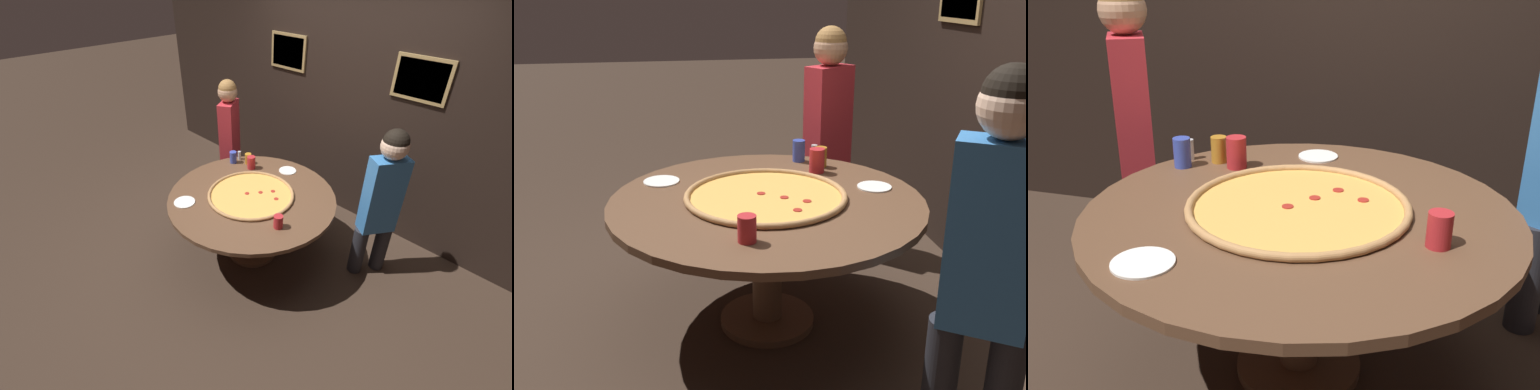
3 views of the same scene
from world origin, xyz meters
The scene contains 13 objects.
ground_plane centered at (0.00, 0.00, 0.00)m, with size 24.00×24.00×0.00m, color #38281E.
back_wall centered at (0.00, 1.42, 1.30)m, with size 6.40×0.08×2.60m.
dining_table centered at (0.00, 0.00, 0.62)m, with size 1.63×1.63×0.74m.
giant_pizza centered at (-0.01, -0.01, 0.75)m, with size 0.85×0.85×0.03m.
drink_cup_by_shaker centered at (-0.39, 0.36, 0.81)m, with size 0.09×0.09×0.14m, color #B22328.
drink_cup_front_edge centered at (0.51, -0.17, 0.80)m, with size 0.08×0.08×0.12m, color #B22328.
drink_cup_near_right centered at (-0.63, 0.31, 0.81)m, with size 0.08×0.08×0.13m, color #384CB7.
drink_cup_beside_pizza centered at (-0.49, 0.41, 0.80)m, with size 0.07×0.07×0.12m, color #BC7A23.
white_plate_far_back centered at (-0.07, 0.61, 0.74)m, with size 0.19×0.19×0.01m, color white.
white_plate_near_front centered at (-0.36, -0.54, 0.74)m, with size 0.20×0.20×0.01m, color white.
condiment_shaker centered at (-0.64, 0.41, 0.79)m, with size 0.04×0.04×0.10m.
diner_side_left centered at (1.00, 0.67, 0.87)m, with size 0.33×0.40×1.54m.
diner_side_right centered at (-1.03, 0.61, 0.87)m, with size 0.31×0.40×1.53m.
Camera 1 is at (2.00, -1.90, 2.64)m, focal length 24.00 mm.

